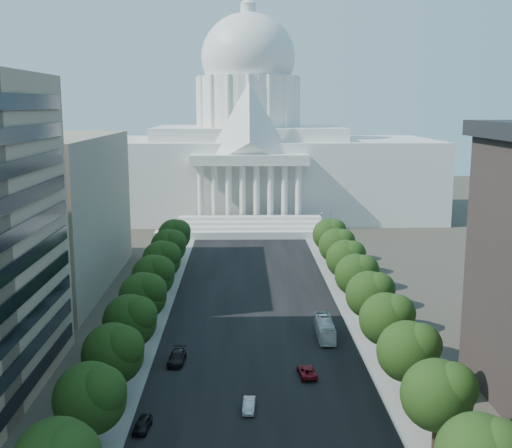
{
  "coord_description": "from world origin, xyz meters",
  "views": [
    {
      "loc": [
        -2.26,
        -25.97,
        35.91
      ],
      "look_at": [
        0.2,
        83.34,
        15.59
      ],
      "focal_mm": 45.0,
      "sensor_mm": 36.0,
      "label": 1
    }
  ],
  "objects": [
    {
      "name": "road_asphalt",
      "position": [
        0.0,
        90.0,
        0.0
      ],
      "size": [
        30.0,
        260.0,
        0.01
      ],
      "primitive_type": "cube",
      "color": "black",
      "rests_on": "ground"
    },
    {
      "name": "sidewalk_left",
      "position": [
        -19.0,
        90.0,
        0.0
      ],
      "size": [
        8.0,
        260.0,
        0.02
      ],
      "primitive_type": "cube",
      "color": "gray",
      "rests_on": "ground"
    },
    {
      "name": "sidewalk_right",
      "position": [
        19.0,
        90.0,
        0.0
      ],
      "size": [
        8.0,
        260.0,
        0.02
      ],
      "primitive_type": "cube",
      "color": "gray",
      "rests_on": "ground"
    },
    {
      "name": "capitol",
      "position": [
        0.0,
        184.89,
        20.01
      ],
      "size": [
        120.0,
        56.0,
        73.0
      ],
      "color": "white",
      "rests_on": "ground"
    },
    {
      "name": "office_block_left_far",
      "position": [
        -48.0,
        100.0,
        15.0
      ],
      "size": [
        38.0,
        52.0,
        30.0
      ],
      "primitive_type": "cube",
      "color": "gray",
      "rests_on": "ground"
    },
    {
      "name": "tree_l_c",
      "position": [
        -17.66,
        35.81,
        6.45
      ],
      "size": [
        7.79,
        7.6,
        9.97
      ],
      "color": "#33261C",
      "rests_on": "ground"
    },
    {
      "name": "tree_l_d",
      "position": [
        -17.66,
        47.81,
        6.45
      ],
      "size": [
        7.79,
        7.6,
        9.97
      ],
      "color": "#33261C",
      "rests_on": "ground"
    },
    {
      "name": "tree_l_e",
      "position": [
        -17.66,
        59.81,
        6.45
      ],
      "size": [
        7.79,
        7.6,
        9.97
      ],
      "color": "#33261C",
      "rests_on": "ground"
    },
    {
      "name": "tree_l_f",
      "position": [
        -17.66,
        71.81,
        6.45
      ],
      "size": [
        7.79,
        7.6,
        9.97
      ],
      "color": "#33261C",
      "rests_on": "ground"
    },
    {
      "name": "tree_l_g",
      "position": [
        -17.66,
        83.81,
        6.45
      ],
      "size": [
        7.79,
        7.6,
        9.97
      ],
      "color": "#33261C",
      "rests_on": "ground"
    },
    {
      "name": "tree_l_h",
      "position": [
        -17.66,
        95.81,
        6.45
      ],
      "size": [
        7.79,
        7.6,
        9.97
      ],
      "color": "#33261C",
      "rests_on": "ground"
    },
    {
      "name": "tree_l_i",
      "position": [
        -17.66,
        107.81,
        6.45
      ],
      "size": [
        7.79,
        7.6,
        9.97
      ],
      "color": "#33261C",
      "rests_on": "ground"
    },
    {
      "name": "tree_l_j",
      "position": [
        -17.66,
        119.81,
        6.45
      ],
      "size": [
        7.79,
        7.6,
        9.97
      ],
      "color": "#33261C",
      "rests_on": "ground"
    },
    {
      "name": "tree_r_c",
      "position": [
        18.34,
        35.81,
        6.45
      ],
      "size": [
        7.79,
        7.6,
        9.97
      ],
      "color": "#33261C",
      "rests_on": "ground"
    },
    {
      "name": "tree_r_d",
      "position": [
        18.34,
        47.81,
        6.45
      ],
      "size": [
        7.79,
        7.6,
        9.97
      ],
      "color": "#33261C",
      "rests_on": "ground"
    },
    {
      "name": "tree_r_e",
      "position": [
        18.34,
        59.81,
        6.45
      ],
      "size": [
        7.79,
        7.6,
        9.97
      ],
      "color": "#33261C",
      "rests_on": "ground"
    },
    {
      "name": "tree_r_f",
      "position": [
        18.34,
        71.81,
        6.45
      ],
      "size": [
        7.79,
        7.6,
        9.97
      ],
      "color": "#33261C",
      "rests_on": "ground"
    },
    {
      "name": "tree_r_g",
      "position": [
        18.34,
        83.81,
        6.45
      ],
      "size": [
        7.79,
        7.6,
        9.97
      ],
      "color": "#33261C",
      "rests_on": "ground"
    },
    {
      "name": "tree_r_h",
      "position": [
        18.34,
        95.81,
        6.45
      ],
      "size": [
        7.79,
        7.6,
        9.97
      ],
      "color": "#33261C",
      "rests_on": "ground"
    },
    {
      "name": "tree_r_i",
      "position": [
        18.34,
        107.81,
        6.45
      ],
      "size": [
        7.79,
        7.6,
        9.97
      ],
      "color": "#33261C",
      "rests_on": "ground"
    },
    {
      "name": "tree_r_j",
      "position": [
        18.34,
        119.81,
        6.45
      ],
      "size": [
        7.79,
        7.6,
        9.97
      ],
      "color": "#33261C",
      "rests_on": "ground"
    },
    {
      "name": "streetlight_b",
      "position": [
        19.9,
        35.0,
        5.82
      ],
      "size": [
        2.61,
        0.44,
        9.0
      ],
      "color": "gray",
      "rests_on": "ground"
    },
    {
      "name": "streetlight_c",
      "position": [
        19.9,
        60.0,
        5.82
      ],
      "size": [
        2.61,
        0.44,
        9.0
      ],
      "color": "gray",
      "rests_on": "ground"
    },
    {
      "name": "streetlight_d",
      "position": [
        19.9,
        85.0,
        5.82
      ],
      "size": [
        2.61,
        0.44,
        9.0
      ],
      "color": "gray",
      "rests_on": "ground"
    },
    {
      "name": "streetlight_e",
      "position": [
        19.9,
        110.0,
        5.82
      ],
      "size": [
        2.61,
        0.44,
        9.0
      ],
      "color": "gray",
      "rests_on": "ground"
    },
    {
      "name": "streetlight_f",
      "position": [
        19.9,
        135.0,
        5.82
      ],
      "size": [
        2.61,
        0.44,
        9.0
      ],
      "color": "gray",
      "rests_on": "ground"
    },
    {
      "name": "car_dark_a",
      "position": [
        -13.5,
        40.8,
        0.69
      ],
      "size": [
        2.01,
        4.16,
        1.37
      ],
      "primitive_type": "imported",
      "rotation": [
        0.0,
        0.0,
        -0.1
      ],
      "color": "black",
      "rests_on": "ground"
    },
    {
      "name": "car_silver",
      "position": [
        -1.5,
        45.16,
        0.66
      ],
      "size": [
        1.7,
        4.12,
        1.33
      ],
      "primitive_type": "imported",
      "rotation": [
        0.0,
        0.0,
        -0.07
      ],
      "color": "#B4B7BD",
      "rests_on": "ground"
    },
    {
      "name": "car_red",
      "position": [
        6.41,
        54.9,
        0.66
      ],
      "size": [
        2.66,
        4.98,
        1.33
      ],
      "primitive_type": "imported",
      "rotation": [
        0.0,
        0.0,
        3.24
      ],
      "color": "maroon",
      "rests_on": "ground"
    },
    {
      "name": "car_dark_b",
      "position": [
        -11.51,
        59.77,
        0.8
      ],
      "size": [
        2.56,
        5.63,
        1.6
      ],
      "primitive_type": "imported",
      "rotation": [
        0.0,
        0.0,
        -0.06
      ],
      "color": "black",
      "rests_on": "ground"
    },
    {
      "name": "city_bus",
      "position": [
        10.71,
        69.61,
        1.44
      ],
      "size": [
        2.66,
        10.37,
        2.87
      ],
      "primitive_type": "imported",
      "rotation": [
        0.0,
        0.0,
        -0.02
      ],
      "color": "white",
      "rests_on": "ground"
    }
  ]
}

